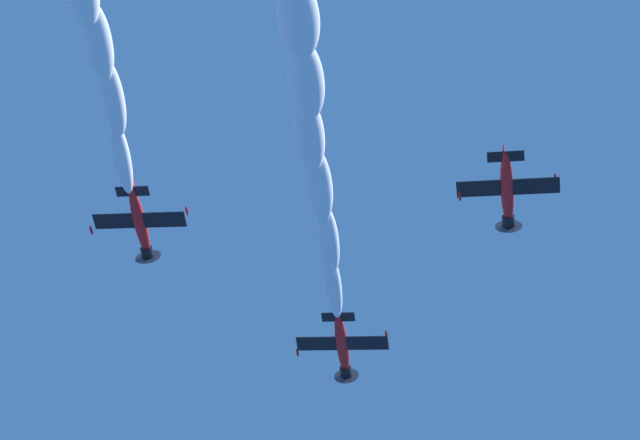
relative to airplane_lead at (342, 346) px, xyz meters
The scene contains 4 objects.
airplane_lead is the anchor object (origin of this frame).
airplane_left_wingman 19.84m from the airplane_lead, 152.84° to the right, with size 7.84×7.12×2.54m.
airplane_right_wingman 19.40m from the airplane_lead, 56.48° to the right, with size 7.87×7.12×2.48m.
smoke_trail_lead 24.62m from the airplane_lead, 104.24° to the right, with size 10.27×32.74×5.10m.
Camera 1 is at (-2.31, -45.80, 1.85)m, focal length 54.75 mm.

